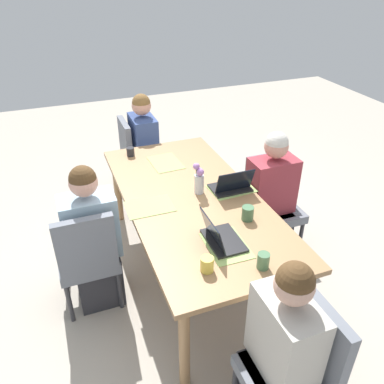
# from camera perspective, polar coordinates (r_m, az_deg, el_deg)

# --- Properties ---
(ground_plane) EXTENTS (10.00, 10.00, 0.00)m
(ground_plane) POSITION_cam_1_polar(r_m,az_deg,el_deg) (3.57, -0.00, -11.13)
(ground_plane) COLOR #B2A899
(dining_table) EXTENTS (2.17, 1.02, 0.76)m
(dining_table) POSITION_cam_1_polar(r_m,az_deg,el_deg) (3.15, -0.00, -1.89)
(dining_table) COLOR #9E754C
(dining_table) RESTS_ON ground_plane
(chair_head_right_left_near) EXTENTS (0.44, 0.44, 0.90)m
(chair_head_right_left_near) POSITION_cam_1_polar(r_m,az_deg,el_deg) (4.43, -8.02, 5.44)
(chair_head_right_left_near) COLOR slate
(chair_head_right_left_near) RESTS_ON ground_plane
(person_head_right_left_near) EXTENTS (0.40, 0.36, 1.19)m
(person_head_right_left_near) POSITION_cam_1_polar(r_m,az_deg,el_deg) (4.38, -6.91, 5.61)
(person_head_right_left_near) COLOR #2D2D33
(person_head_right_left_near) RESTS_ON ground_plane
(chair_far_left_mid) EXTENTS (0.44, 0.44, 0.90)m
(chair_far_left_mid) POSITION_cam_1_polar(r_m,az_deg,el_deg) (3.04, -14.98, -8.89)
(chair_far_left_mid) COLOR slate
(chair_far_left_mid) RESTS_ON ground_plane
(person_far_left_mid) EXTENTS (0.36, 0.40, 1.19)m
(person_far_left_mid) POSITION_cam_1_polar(r_m,az_deg,el_deg) (3.09, -14.14, -7.44)
(person_far_left_mid) COLOR #2D2D33
(person_far_left_mid) RESTS_ON ground_plane
(chair_near_left_far) EXTENTS (0.44, 0.44, 0.90)m
(chair_near_left_far) POSITION_cam_1_polar(r_m,az_deg,el_deg) (3.64, 11.40, -1.06)
(chair_near_left_far) COLOR slate
(chair_near_left_far) RESTS_ON ground_plane
(person_near_left_far) EXTENTS (0.36, 0.40, 1.19)m
(person_near_left_far) POSITION_cam_1_polar(r_m,az_deg,el_deg) (3.54, 11.22, -1.48)
(person_near_left_far) COLOR #2D2D33
(person_near_left_far) RESTS_ON ground_plane
(chair_head_left_right_near) EXTENTS (0.44, 0.44, 0.90)m
(chair_head_left_right_near) POSITION_cam_1_polar(r_m,az_deg,el_deg) (2.40, 15.08, -23.26)
(chair_head_left_right_near) COLOR slate
(chair_head_left_right_near) RESTS_ON ground_plane
(person_head_left_right_near) EXTENTS (0.40, 0.36, 1.19)m
(person_head_left_right_near) POSITION_cam_1_polar(r_m,az_deg,el_deg) (2.37, 12.70, -22.51)
(person_head_left_right_near) COLOR #2D2D33
(person_head_left_right_near) RESTS_ON ground_plane
(flower_vase) EXTENTS (0.10, 0.09, 0.27)m
(flower_vase) POSITION_cam_1_polar(r_m,az_deg,el_deg) (3.11, 1.02, 1.98)
(flower_vase) COLOR silver
(flower_vase) RESTS_ON dining_table
(placemat_head_right_left_near) EXTENTS (0.37, 0.28, 0.00)m
(placemat_head_right_left_near) POSITION_cam_1_polar(r_m,az_deg,el_deg) (3.64, -3.87, 4.29)
(placemat_head_right_left_near) COLOR #9EBC66
(placemat_head_right_left_near) RESTS_ON dining_table
(placemat_far_left_mid) EXTENTS (0.26, 0.36, 0.00)m
(placemat_far_left_mid) POSITION_cam_1_polar(r_m,az_deg,el_deg) (3.02, -6.19, -2.10)
(placemat_far_left_mid) COLOR #9EBC66
(placemat_far_left_mid) RESTS_ON dining_table
(placemat_near_left_far) EXTENTS (0.28, 0.37, 0.00)m
(placemat_near_left_far) POSITION_cam_1_polar(r_m,az_deg,el_deg) (3.24, 5.76, 0.51)
(placemat_near_left_far) COLOR #9EBC66
(placemat_near_left_far) RESTS_ON dining_table
(placemat_head_left_right_near) EXTENTS (0.37, 0.27, 0.00)m
(placemat_head_left_right_near) POSITION_cam_1_polar(r_m,az_deg,el_deg) (2.63, 4.98, -7.75)
(placemat_head_left_right_near) COLOR #9EBC66
(placemat_head_left_right_near) RESTS_ON dining_table
(laptop_head_left_right_near) EXTENTS (0.32, 0.22, 0.21)m
(laptop_head_left_right_near) POSITION_cam_1_polar(r_m,az_deg,el_deg) (2.62, 4.12, -6.61)
(laptop_head_left_right_near) COLOR black
(laptop_head_left_right_near) RESTS_ON dining_table
(laptop_near_left_far) EXTENTS (0.22, 0.32, 0.21)m
(laptop_near_left_far) POSITION_cam_1_polar(r_m,az_deg,el_deg) (3.20, 5.78, 0.90)
(laptop_near_left_far) COLOR black
(laptop_near_left_far) RESTS_ON dining_table
(coffee_mug_near_left) EXTENTS (0.08, 0.08, 0.10)m
(coffee_mug_near_left) POSITION_cam_1_polar(r_m,az_deg,el_deg) (2.41, 2.20, -10.47)
(coffee_mug_near_left) COLOR #DBC64C
(coffee_mug_near_left) RESTS_ON dining_table
(coffee_mug_near_right) EXTENTS (0.07, 0.07, 0.08)m
(coffee_mug_near_right) POSITION_cam_1_polar(r_m,az_deg,el_deg) (3.80, -8.94, 5.82)
(coffee_mug_near_right) COLOR #232328
(coffee_mug_near_right) RESTS_ON dining_table
(coffee_mug_centre_left) EXTENTS (0.09, 0.09, 0.11)m
(coffee_mug_centre_left) POSITION_cam_1_polar(r_m,az_deg,el_deg) (2.86, 8.11, -3.09)
(coffee_mug_centre_left) COLOR #47704C
(coffee_mug_centre_left) RESTS_ON dining_table
(coffee_mug_centre_right) EXTENTS (0.08, 0.08, 0.11)m
(coffee_mug_centre_right) POSITION_cam_1_polar(r_m,az_deg,el_deg) (2.46, 10.33, -9.83)
(coffee_mug_centre_right) COLOR #47704C
(coffee_mug_centre_right) RESTS_ON dining_table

